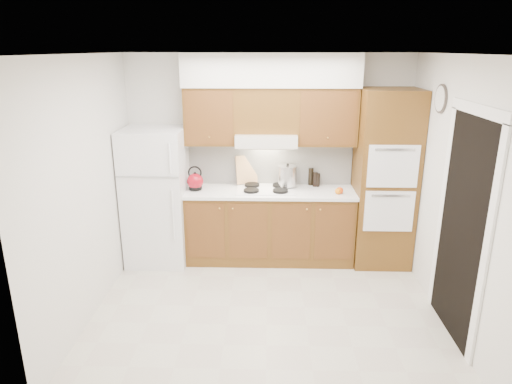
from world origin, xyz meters
TOP-DOWN VIEW (x-y plane):
  - floor at (0.00, 0.00)m, footprint 3.60×3.60m
  - ceiling at (0.00, 0.00)m, footprint 3.60×3.60m
  - wall_back at (0.00, 1.50)m, footprint 3.60×0.02m
  - wall_left at (-1.80, 0.00)m, footprint 0.02×3.00m
  - wall_right at (1.80, 0.00)m, footprint 0.02×3.00m
  - fridge at (-1.41, 1.14)m, footprint 0.75×0.72m
  - base_cabinets at (0.02, 1.20)m, footprint 2.11×0.60m
  - countertop at (0.03, 1.19)m, footprint 2.13×0.62m
  - backsplash at (0.02, 1.49)m, footprint 2.11×0.03m
  - oven_cabinet at (1.44, 1.18)m, footprint 0.70×0.65m
  - upper_cab_left at (-0.71, 1.33)m, footprint 0.63×0.33m
  - upper_cab_right at (0.72, 1.33)m, footprint 0.73×0.33m
  - range_hood at (-0.02, 1.27)m, footprint 0.75×0.45m
  - upper_cab_over_hood at (-0.02, 1.33)m, footprint 0.75×0.33m
  - soffit at (0.03, 1.32)m, footprint 2.13×0.36m
  - cooktop at (-0.02, 1.21)m, footprint 0.74×0.50m
  - doorway at (1.79, -0.35)m, footprint 0.02×0.90m
  - wall_clock at (1.79, 0.55)m, footprint 0.02×0.30m
  - kettle at (-0.91, 1.18)m, footprint 0.22×0.22m
  - cutting_board at (-0.28, 1.45)m, footprint 0.29×0.18m
  - stock_pot at (0.25, 1.32)m, footprint 0.25×0.25m
  - condiment_a at (0.56, 1.45)m, footprint 0.08×0.08m
  - condiment_b at (0.61, 1.38)m, footprint 0.07×0.07m
  - condiment_c at (0.64, 1.38)m, footprint 0.08×0.08m
  - orange_near at (0.86, 1.06)m, footprint 0.10×0.10m
  - orange_far at (0.88, 1.07)m, footprint 0.10×0.10m

SIDE VIEW (x-z plane):
  - floor at x=0.00m, z-range 0.00..0.00m
  - base_cabinets at x=0.02m, z-range 0.00..0.90m
  - fridge at x=-1.41m, z-range 0.00..1.72m
  - countertop at x=0.03m, z-range 0.90..0.94m
  - cooktop at x=-0.02m, z-range 0.94..0.95m
  - orange_near at x=0.86m, z-range 0.94..1.02m
  - orange_far at x=0.88m, z-range 0.94..1.02m
  - condiment_c at x=0.64m, z-range 0.94..1.11m
  - condiment_b at x=0.61m, z-range 0.94..1.13m
  - doorway at x=1.79m, z-range 0.00..2.10m
  - condiment_a at x=0.56m, z-range 0.94..1.16m
  - kettle at x=-0.91m, z-range 0.95..1.15m
  - stock_pot at x=0.25m, z-range 0.97..1.22m
  - oven_cabinet at x=1.44m, z-range 0.00..2.20m
  - cutting_board at x=-0.28m, z-range 0.96..1.32m
  - backsplash at x=0.02m, z-range 0.94..1.50m
  - wall_back at x=0.00m, z-range 0.00..2.60m
  - wall_left at x=-1.80m, z-range 0.00..2.60m
  - wall_right at x=1.80m, z-range 0.00..2.60m
  - range_hood at x=-0.02m, z-range 1.50..1.65m
  - upper_cab_left at x=-0.71m, z-range 1.50..2.20m
  - upper_cab_right at x=0.72m, z-range 1.50..2.20m
  - upper_cab_over_hood at x=-0.02m, z-range 1.65..2.20m
  - wall_clock at x=1.79m, z-range 2.00..2.30m
  - soffit at x=0.03m, z-range 2.20..2.60m
  - ceiling at x=0.00m, z-range 2.60..2.60m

